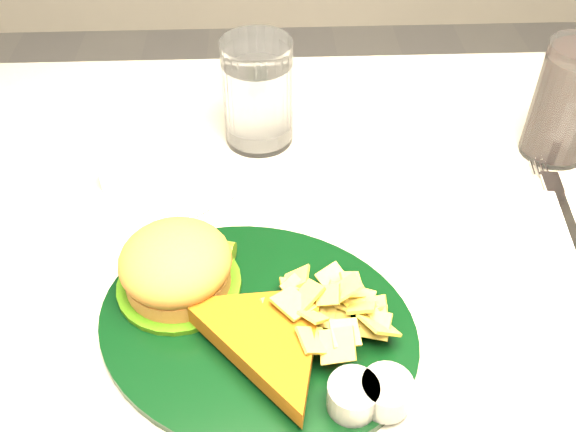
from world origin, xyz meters
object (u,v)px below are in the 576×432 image
(dinner_plate, at_px, (256,306))
(cola_glass, at_px, (567,102))
(fork_napkin, at_px, (569,224))
(water_glass, at_px, (258,93))

(dinner_plate, distance_m, cola_glass, 0.44)
(cola_glass, height_order, fork_napkin, cola_glass)
(water_glass, distance_m, fork_napkin, 0.37)
(dinner_plate, bearing_deg, water_glass, 112.81)
(water_glass, xyz_separation_m, cola_glass, (0.35, -0.04, 0.00))
(dinner_plate, height_order, water_glass, water_glass)
(water_glass, bearing_deg, fork_napkin, -28.05)
(dinner_plate, xyz_separation_m, cola_glass, (0.36, 0.25, 0.04))
(dinner_plate, xyz_separation_m, fork_napkin, (0.33, 0.12, -0.03))
(cola_glass, distance_m, fork_napkin, 0.15)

